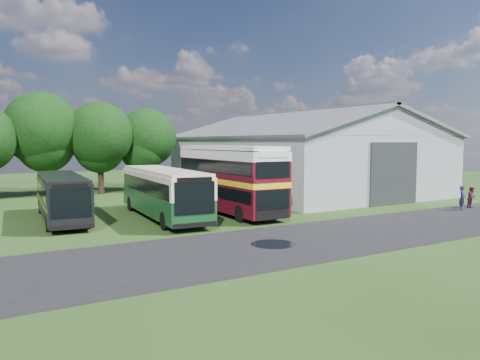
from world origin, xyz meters
TOP-DOWN VIEW (x-y plane):
  - ground at (0.00, 0.00)m, footprint 120.00×120.00m
  - asphalt_road at (3.00, -3.00)m, footprint 60.00×8.00m
  - puddle at (-1.50, -3.00)m, footprint 2.20×2.20m
  - storage_shed at (15.00, 15.98)m, footprint 18.80×24.80m
  - tree_mid at (-8.00, 24.80)m, footprint 6.80×6.80m
  - tree_right_a at (-3.00, 23.80)m, footprint 6.26×6.26m
  - tree_right_b at (2.00, 24.60)m, footprint 5.98×5.98m
  - shrub_front at (5.60, 6.00)m, footprint 1.70×1.70m
  - shrub_mid at (5.60, 8.00)m, footprint 1.60×1.60m
  - shrub_back at (5.60, 10.00)m, footprint 1.80×1.80m
  - bus_green_single at (-3.15, 7.28)m, footprint 3.66×11.93m
  - bus_maroon_double at (1.70, 6.99)m, footprint 3.01×11.11m
  - bus_dark_single at (-9.06, 9.72)m, footprint 3.33×10.72m
  - visitor_a at (17.02, -0.69)m, footprint 0.78×0.71m
  - visitor_b at (18.61, -0.42)m, footprint 0.81×0.64m

SIDE VIEW (x-z plane):
  - ground at x=0.00m, z-range 0.00..0.00m
  - asphalt_road at x=3.00m, z-range -0.01..0.01m
  - puddle at x=-1.50m, z-range -0.01..0.01m
  - shrub_front at x=5.60m, z-range -0.85..0.85m
  - shrub_mid at x=5.60m, z-range -0.80..0.80m
  - shrub_back at x=5.60m, z-range -0.90..0.90m
  - visitor_b at x=18.61m, z-range 0.00..1.62m
  - visitor_a at x=17.02m, z-range 0.00..1.78m
  - bus_dark_single at x=-9.06m, z-range 0.09..3.01m
  - bus_green_single at x=-3.15m, z-range 0.11..3.34m
  - bus_maroon_double at x=1.70m, z-range 0.00..4.75m
  - storage_shed at x=15.00m, z-range 0.09..8.24m
  - tree_right_b at x=2.00m, z-range 1.21..9.66m
  - tree_right_a at x=-3.00m, z-range 1.27..10.10m
  - tree_mid at x=-8.00m, z-range 1.38..10.98m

